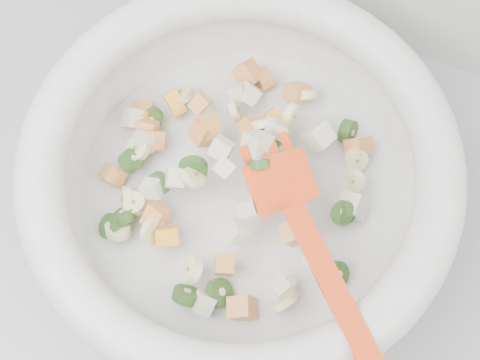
% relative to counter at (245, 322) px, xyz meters
% --- Properties ---
extents(counter, '(2.00, 0.60, 0.90)m').
position_rel_counter_xyz_m(counter, '(0.00, 0.00, 0.00)').
color(counter, gray).
rests_on(counter, ground).
extents(mixing_bowl, '(0.40, 0.40, 0.13)m').
position_rel_counter_xyz_m(mixing_bowl, '(-0.03, 0.04, 0.51)').
color(mixing_bowl, '#B9B9B7').
rests_on(mixing_bowl, counter).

